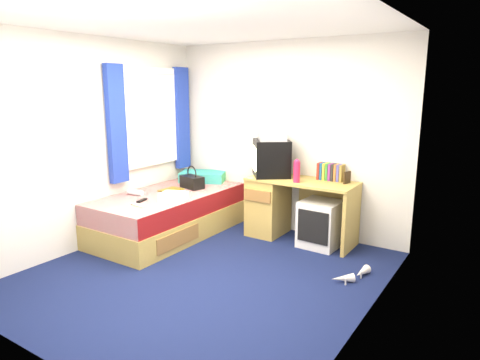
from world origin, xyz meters
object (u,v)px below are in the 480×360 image
Objects in this scene: handbag at (192,182)px; pink_water_bottle at (297,172)px; storage_cube at (321,224)px; crt_tv at (271,158)px; magazine at (171,190)px; towel at (174,197)px; pillow at (203,176)px; desk at (281,204)px; bed at (169,214)px; remote_control at (142,200)px; picture_frame at (347,178)px; colour_swatch_fan at (139,206)px; white_heels at (352,275)px; vcr at (272,136)px; aerosol_can at (297,170)px; water_bottle at (136,192)px.

pink_water_bottle is at bearing 23.47° from handbag.
crt_tv reaches higher than storage_cube.
crt_tv reaches higher than handbag.
crt_tv is at bearing 36.00° from handbag.
storage_cube is 1.92m from magazine.
pillow is at bearing 109.78° from towel.
handbag is (-1.12, -0.37, 0.22)m from desk.
bed is 0.54m from remote_control.
picture_frame is (0.23, 0.17, 0.55)m from storage_cube.
bed is at bearing 141.51° from towel.
colour_swatch_fan is 2.38m from white_heels.
vcr is (-0.71, 0.08, 0.97)m from storage_cube.
aerosol_can is at bearing 28.17° from remote_control.
desk reaches higher than pillow.
water_bottle is (-0.20, -0.42, 0.03)m from magazine.
magazine is (-1.11, -0.62, -0.70)m from vcr.
storage_cube is (0.56, -0.07, -0.13)m from desk.
aerosol_can reaches higher than storage_cube.
remote_control reaches higher than storage_cube.
crt_tv is 0.27m from vcr.
crt_tv is at bearing 29.37° from magazine.
handbag is (-0.97, -0.37, -0.62)m from vcr.
pink_water_bottle is at bearing -65.10° from aerosol_can.
crt_tv is at bearing -172.54° from aerosol_can.
remote_control reaches higher than bed.
bed is 3.26× the size of crt_tv.
desk is at bearing 147.90° from white_heels.
pillow is 1.25m from remote_control.
remote_control is at bearing -134.60° from desk.
bed is at bearing -92.32° from crt_tv.
picture_frame reaches higher than storage_cube.
pillow is 3.80× the size of remote_control.
pink_water_bottle is at bearing 33.51° from vcr.
desk is at bearing 33.29° from handbag.
storage_cube is 1.91× the size of towel.
storage_cube is at bearing 25.63° from water_bottle.
pink_water_bottle is 1.82m from remote_control.
water_bottle is (-1.64, -1.09, -0.27)m from aerosol_can.
pink_water_bottle is at bearing 41.96° from colour_swatch_fan.
water_bottle reaches higher than magazine.
pink_water_bottle reaches higher than magazine.
bed is 9.09× the size of colour_swatch_fan.
aerosol_can is 1.87m from remote_control.
pink_water_bottle is 1.51× the size of remote_control.
bed is 5.65× the size of handbag.
desk is 1.74m from colour_swatch_fan.
magazine is (-1.54, -0.46, -0.32)m from pink_water_bottle.
picture_frame reaches higher than water_bottle.
handbag reaches higher than remote_control.
picture_frame is 0.61m from aerosol_can.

